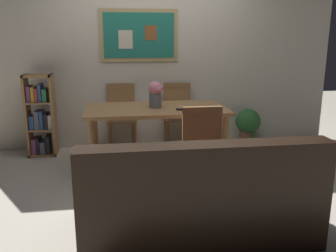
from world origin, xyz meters
name	(u,v)px	position (x,y,z in m)	size (l,w,h in m)	color
ground_plane	(168,181)	(0.00, 0.00, 0.00)	(12.00, 12.00, 0.00)	beige
wall_back_with_painting	(153,54)	(0.00, 1.47, 1.30)	(5.20, 0.14, 2.60)	beige
dining_table	(156,115)	(-0.08, 0.47, 0.64)	(1.65, 0.87, 0.74)	#9E7042
dining_chair_far_right	(178,110)	(0.31, 1.24, 0.54)	(0.40, 0.41, 0.91)	#9E7042
dining_chair_far_left	(121,111)	(-0.48, 1.29, 0.54)	(0.40, 0.41, 0.91)	#9E7042
dining_chair_near_right	(199,142)	(0.26, -0.34, 0.54)	(0.40, 0.41, 0.91)	#9E7042
leather_couch	(197,199)	(0.06, -1.14, 0.31)	(1.80, 0.84, 0.84)	black
bookshelf	(41,118)	(-1.54, 1.14, 0.50)	(0.36, 0.28, 1.08)	#9E7042
potted_ivy	(248,125)	(1.33, 1.18, 0.30)	(0.35, 0.35, 0.58)	brown
flower_vase	(155,93)	(-0.09, 0.48, 0.91)	(0.19, 0.19, 0.31)	slate
tv_remote	(183,109)	(0.21, 0.26, 0.75)	(0.16, 0.09, 0.02)	black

